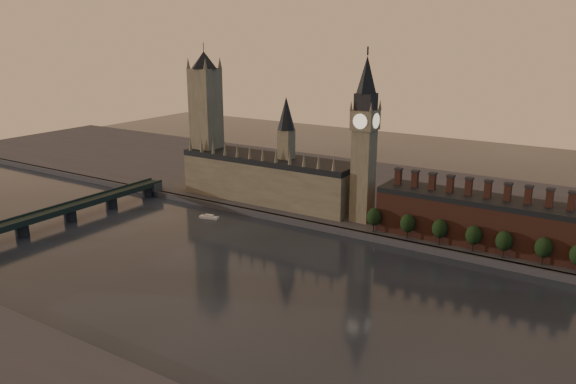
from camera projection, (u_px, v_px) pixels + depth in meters
name	position (u px, v px, depth m)	size (l,w,h in m)	color
ground	(245.00, 286.00, 273.01)	(900.00, 900.00, 0.00)	black
north_bank	(389.00, 196.00, 416.78)	(900.00, 182.00, 4.00)	#414145
palace_of_westminster	(269.00, 176.00, 393.59)	(130.00, 30.30, 74.00)	gray
victoria_tower	(206.00, 117.00, 412.19)	(24.00, 24.00, 108.00)	gray
big_ben	(365.00, 138.00, 341.44)	(15.00, 15.00, 107.00)	gray
chimney_block	(475.00, 219.00, 315.87)	(110.00, 25.00, 37.00)	brown
embankment_tree_0	(374.00, 217.00, 332.59)	(8.60, 8.60, 14.88)	black
embankment_tree_1	(408.00, 223.00, 321.40)	(8.60, 8.60, 14.88)	black
embankment_tree_2	(440.00, 229.00, 312.66)	(8.60, 8.60, 14.88)	black
embankment_tree_3	(474.00, 235.00, 302.61)	(8.60, 8.60, 14.88)	black
embankment_tree_4	(504.00, 241.00, 294.38)	(8.60, 8.60, 14.88)	black
embankment_tree_5	(544.00, 247.00, 285.30)	(8.60, 8.60, 14.88)	black
westminster_bridge	(42.00, 218.00, 349.04)	(14.00, 200.00, 11.55)	#1B2A25
river_boat	(209.00, 217.00, 371.81)	(13.71, 6.29, 2.65)	silver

